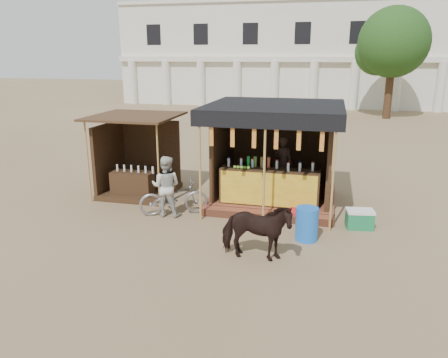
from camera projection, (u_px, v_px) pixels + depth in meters
name	position (u px, v px, depth m)	size (l,w,h in m)	color
ground	(207.00, 247.00, 9.55)	(120.00, 120.00, 0.00)	#846B4C
main_stall	(274.00, 167.00, 12.17)	(3.60, 3.61, 2.78)	brown
secondary_stall	(134.00, 166.00, 13.06)	(2.40, 2.40, 2.38)	#3D2716
cow	(256.00, 231.00, 8.78)	(0.67, 1.48, 1.25)	black
motorbike	(174.00, 197.00, 11.38)	(0.62, 1.79, 0.94)	gray
bystander	(166.00, 186.00, 11.21)	(0.77, 0.60, 1.59)	#BBBBB5
blue_barrel	(307.00, 224.00, 9.81)	(0.51, 0.51, 0.77)	blue
red_crate	(296.00, 216.00, 10.97)	(0.45, 0.41, 0.28)	#A51B24
cooler	(360.00, 219.00, 10.52)	(0.70, 0.53, 0.46)	#1A7745
background_building	(281.00, 55.00, 36.88)	(26.00, 7.45, 8.18)	silver
tree	(390.00, 45.00, 27.63)	(4.50, 4.40, 7.00)	#382314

